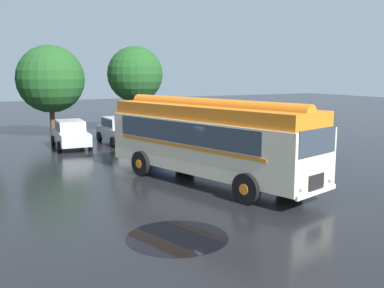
{
  "coord_description": "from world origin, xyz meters",
  "views": [
    {
      "loc": [
        -9.14,
        -15.75,
        4.53
      ],
      "look_at": [
        -0.12,
        1.58,
        1.4
      ],
      "focal_mm": 42.0,
      "sensor_mm": 36.0,
      "label": 1
    }
  ],
  "objects_px": {
    "car_mid_left": "(119,130)",
    "car_far_right": "(196,127)",
    "car_mid_right": "(157,128)",
    "vintage_bus": "(209,137)",
    "car_near_left": "(71,134)"
  },
  "relations": [
    {
      "from": "car_mid_left",
      "to": "car_far_right",
      "type": "distance_m",
      "value": 5.36
    },
    {
      "from": "car_mid_right",
      "to": "vintage_bus",
      "type": "bearing_deg",
      "value": -102.5
    },
    {
      "from": "car_near_left",
      "to": "car_mid_right",
      "type": "height_order",
      "value": "same"
    },
    {
      "from": "car_near_left",
      "to": "car_mid_left",
      "type": "bearing_deg",
      "value": 7.95
    },
    {
      "from": "car_far_right",
      "to": "car_mid_left",
      "type": "bearing_deg",
      "value": 172.34
    },
    {
      "from": "car_mid_right",
      "to": "car_far_right",
      "type": "height_order",
      "value": "same"
    },
    {
      "from": "car_mid_left",
      "to": "vintage_bus",
      "type": "bearing_deg",
      "value": -90.08
    },
    {
      "from": "car_near_left",
      "to": "car_mid_left",
      "type": "xyz_separation_m",
      "value": [
        3.15,
        0.44,
        0.0
      ]
    },
    {
      "from": "vintage_bus",
      "to": "car_mid_right",
      "type": "relative_size",
      "value": 2.39
    },
    {
      "from": "vintage_bus",
      "to": "car_near_left",
      "type": "bearing_deg",
      "value": 105.43
    },
    {
      "from": "car_near_left",
      "to": "car_far_right",
      "type": "xyz_separation_m",
      "value": [
        8.46,
        -0.27,
        0.0
      ]
    },
    {
      "from": "car_near_left",
      "to": "car_mid_left",
      "type": "relative_size",
      "value": 1.01
    },
    {
      "from": "car_mid_left",
      "to": "car_mid_right",
      "type": "height_order",
      "value": "same"
    },
    {
      "from": "vintage_bus",
      "to": "car_mid_left",
      "type": "height_order",
      "value": "vintage_bus"
    },
    {
      "from": "car_mid_left",
      "to": "car_mid_right",
      "type": "relative_size",
      "value": 0.98
    }
  ]
}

